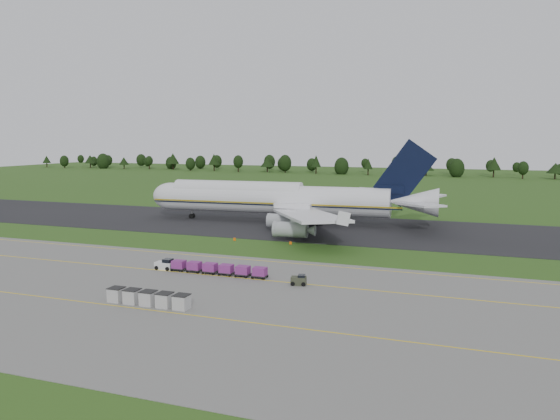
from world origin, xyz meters
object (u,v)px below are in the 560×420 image
at_px(aircraft, 280,199).
at_px(uld_row, 148,298).
at_px(utility_cart, 299,281).
at_px(edge_markers, 262,241).
at_px(baggage_train, 208,268).

distance_m(aircraft, uld_row, 71.03).
xyz_separation_m(utility_cart, edge_markers, (-16.93, 28.40, -0.37)).
bearing_deg(uld_row, baggage_train, 91.29).
height_order(utility_cart, uld_row, uld_row).
xyz_separation_m(aircraft, baggage_train, (7.29, -53.24, -5.01)).
bearing_deg(edge_markers, utility_cart, -59.19).
bearing_deg(utility_cart, uld_row, -133.95).
bearing_deg(uld_row, utility_cart, 46.05).
xyz_separation_m(aircraft, edge_markers, (5.74, -26.49, -5.70)).
relative_size(uld_row, edge_markers, 0.90).
relative_size(aircraft, uld_row, 6.50).
relative_size(aircraft, baggage_train, 3.89).
height_order(aircraft, edge_markers, aircraft).
bearing_deg(utility_cart, aircraft, 112.44).
relative_size(aircraft, utility_cart, 31.19).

